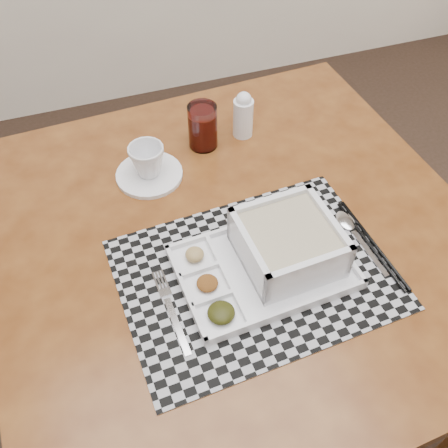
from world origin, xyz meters
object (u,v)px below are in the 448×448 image
Objects in this scene: creamer_bottle at (243,115)px; juice_glass at (203,128)px; serving_tray at (279,251)px; cup at (147,161)px; dining_table at (236,254)px.

juice_glass is at bearing -175.85° from creamer_bottle.
creamer_bottle is (0.10, 0.01, 0.01)m from juice_glass.
serving_tray reaches higher than cup.
serving_tray is at bearing -100.47° from creamer_bottle.
juice_glass reaches higher than cup.
juice_glass is (0.15, 0.06, 0.00)m from cup.
dining_table is 0.28m from cup.
dining_table is at bearing -112.65° from creamer_bottle.
creamer_bottle is at bearing 67.35° from dining_table.
serving_tray is 0.40m from creamer_bottle.
creamer_bottle reaches higher than cup.
juice_glass is 0.10m from creamer_bottle.
creamer_bottle reaches higher than juice_glass.
dining_table is 0.31m from juice_glass.
dining_table is at bearing 114.89° from serving_tray.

